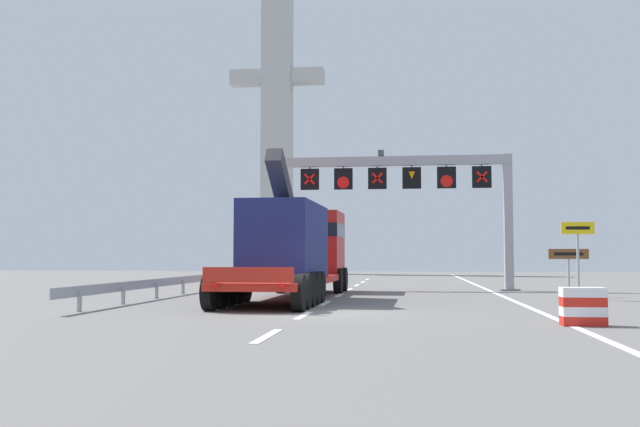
% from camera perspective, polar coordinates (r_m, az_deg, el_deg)
% --- Properties ---
extents(ground, '(112.00, 112.00, 0.00)m').
position_cam_1_polar(ground, '(20.59, 0.36, -7.98)').
color(ground, slate).
extents(lane_markings, '(0.20, 38.21, 0.01)m').
position_cam_1_polar(lane_markings, '(32.36, 1.99, -6.31)').
color(lane_markings, silver).
rests_on(lane_markings, ground).
extents(edge_line_right, '(0.20, 63.00, 0.01)m').
position_cam_1_polar(edge_line_right, '(32.65, 13.84, -6.19)').
color(edge_line_right, silver).
rests_on(edge_line_right, ground).
extents(overhead_lane_gantry, '(11.40, 0.90, 6.80)m').
position_cam_1_polar(overhead_lane_gantry, '(34.84, 8.07, 2.58)').
color(overhead_lane_gantry, '#9EA0A5').
rests_on(overhead_lane_gantry, ground).
extents(heavy_haul_truck_red, '(3.20, 14.10, 5.30)m').
position_cam_1_polar(heavy_haul_truck_red, '(28.48, -1.84, -2.72)').
color(heavy_haul_truck_red, red).
rests_on(heavy_haul_truck_red, ground).
extents(exit_sign_yellow, '(1.21, 0.15, 2.92)m').
position_cam_1_polar(exit_sign_yellow, '(28.48, 19.94, -2.24)').
color(exit_sign_yellow, '#9EA0A5').
rests_on(exit_sign_yellow, ground).
extents(tourist_info_sign_brown, '(1.56, 0.15, 1.92)m').
position_cam_1_polar(tourist_info_sign_brown, '(30.28, 19.28, -3.54)').
color(tourist_info_sign_brown, '#9EA0A5').
rests_on(tourist_info_sign_brown, ground).
extents(crash_barrier_striped, '(1.01, 0.51, 0.90)m').
position_cam_1_polar(crash_barrier_striped, '(17.96, 20.30, -7.00)').
color(crash_barrier_striped, red).
rests_on(crash_barrier_striped, ground).
extents(guardrail_left, '(0.13, 32.37, 0.76)m').
position_cam_1_polar(guardrail_left, '(35.92, -8.57, -5.10)').
color(guardrail_left, '#999EA3').
rests_on(guardrail_left, ground).
extents(bridge_pylon_distant, '(9.00, 2.00, 30.19)m').
position_cam_1_polar(bridge_pylon_distant, '(68.67, -3.45, 8.21)').
color(bridge_pylon_distant, '#B7B7B2').
rests_on(bridge_pylon_distant, ground).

